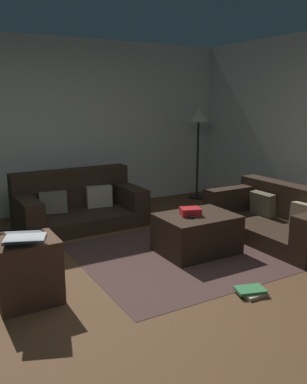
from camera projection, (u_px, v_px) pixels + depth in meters
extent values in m
plane|color=brown|center=(138.00, 294.00, 3.61)|extent=(6.40, 6.40, 0.00)
cube|color=silver|center=(39.00, 127.00, 5.98)|extent=(6.40, 0.12, 2.60)
cube|color=#332319|center=(81.00, 219.00, 5.52)|extent=(1.70, 0.95, 0.20)
cube|color=#332319|center=(71.00, 188.00, 5.72)|extent=(1.69, 0.28, 0.54)
cube|color=#332319|center=(127.00, 195.00, 5.83)|extent=(0.26, 0.91, 0.29)
cube|color=#332319|center=(27.00, 209.00, 5.11)|extent=(0.26, 0.91, 0.29)
cube|color=#BCB299|center=(99.00, 196.00, 5.75)|extent=(0.37, 0.17, 0.30)
cube|color=#716B5B|center=(53.00, 203.00, 5.41)|extent=(0.38, 0.21, 0.31)
cube|color=#332319|center=(274.00, 231.00, 5.02)|extent=(0.93, 1.74, 0.20)
cube|color=#332319|center=(294.00, 203.00, 5.12)|extent=(0.25, 1.73, 0.44)
cube|color=#332319|center=(234.00, 198.00, 5.59)|extent=(0.92, 0.25, 0.32)
cube|color=tan|center=(306.00, 217.00, 4.74)|extent=(0.17, 0.37, 0.31)
cube|color=brown|center=(263.00, 204.00, 5.32)|extent=(0.15, 0.36, 0.31)
cube|color=#332319|center=(197.00, 233.00, 4.57)|extent=(0.85, 0.64, 0.44)
cube|color=red|center=(190.00, 212.00, 4.50)|extent=(0.27, 0.24, 0.08)
cube|color=black|center=(189.00, 216.00, 4.44)|extent=(0.07, 0.17, 0.02)
cube|color=#4C3323|center=(27.00, 271.00, 3.43)|extent=(0.52, 0.44, 0.56)
cube|color=silver|center=(25.00, 238.00, 3.36)|extent=(0.39, 0.34, 0.02)
cube|color=black|center=(20.00, 231.00, 3.18)|extent=(0.39, 0.32, 0.10)
cube|color=beige|center=(253.00, 293.00, 3.59)|extent=(0.22, 0.20, 0.03)
cube|color=#387A47|center=(250.00, 290.00, 3.60)|extent=(0.30, 0.24, 0.03)
cylinder|color=black|center=(197.00, 197.00, 7.15)|extent=(0.28, 0.28, 0.02)
cylinder|color=black|center=(198.00, 160.00, 7.01)|extent=(0.04, 0.04, 1.34)
cone|color=beige|center=(199.00, 114.00, 6.83)|extent=(0.36, 0.36, 0.24)
cube|color=#462E2B|center=(196.00, 251.00, 4.62)|extent=(2.60, 2.00, 0.01)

